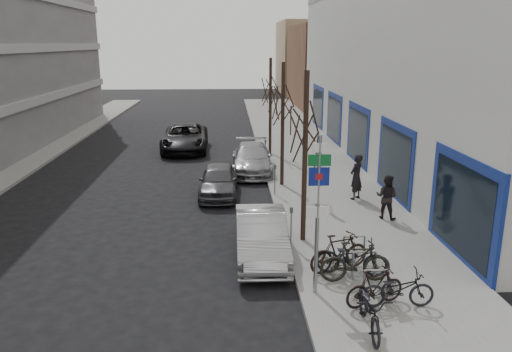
{
  "coord_description": "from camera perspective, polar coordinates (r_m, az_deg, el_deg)",
  "views": [
    {
      "loc": [
        0.28,
        -11.39,
        6.27
      ],
      "look_at": [
        1.15,
        4.59,
        2.0
      ],
      "focal_mm": 35.0,
      "sensor_mm": 36.0,
      "label": 1
    }
  ],
  "objects": [
    {
      "name": "bike_mid_inner",
      "position": [
        13.54,
        11.3,
        -9.53
      ],
      "size": [
        1.91,
        0.57,
        1.16
      ],
      "primitive_type": "imported",
      "rotation": [
        0.0,
        0.0,
        1.57
      ],
      "color": "black",
      "rests_on": "sidewalk_east"
    },
    {
      "name": "meter_front",
      "position": [
        15.46,
        4.05,
        -5.35
      ],
      "size": [
        0.1,
        0.08,
        1.27
      ],
      "color": "gray",
      "rests_on": "sidewalk_east"
    },
    {
      "name": "lane_car",
      "position": [
        30.29,
        -8.12,
        4.37
      ],
      "size": [
        2.71,
        5.7,
        1.57
      ],
      "primitive_type": "imported",
      "rotation": [
        0.0,
        0.0,
        0.02
      ],
      "color": "black",
      "rests_on": "ground"
    },
    {
      "name": "tree_near",
      "position": [
        15.22,
        5.73,
        6.69
      ],
      "size": [
        1.8,
        1.8,
        5.5
      ],
      "color": "black",
      "rests_on": "ground"
    },
    {
      "name": "bike_far_inner",
      "position": [
        14.07,
        9.49,
        -8.54
      ],
      "size": [
        1.92,
        1.17,
        1.12
      ],
      "primitive_type": "imported",
      "rotation": [
        0.0,
        0.0,
        1.93
      ],
      "color": "black",
      "rests_on": "sidewalk_east"
    },
    {
      "name": "bike_rack",
      "position": [
        13.7,
        12.25,
        -9.61
      ],
      "size": [
        0.66,
        2.26,
        0.83
      ],
      "color": "gray",
      "rests_on": "sidewalk_east"
    },
    {
      "name": "highway_sign_pole",
      "position": [
        12.18,
        7.08,
        -3.41
      ],
      "size": [
        0.55,
        0.1,
        4.2
      ],
      "color": "gray",
      "rests_on": "ground"
    },
    {
      "name": "pedestrian_far",
      "position": [
        18.42,
        14.71,
        -2.29
      ],
      "size": [
        0.73,
        0.68,
        1.64
      ],
      "primitive_type": "imported",
      "rotation": [
        0.0,
        0.0,
        2.55
      ],
      "color": "black",
      "rests_on": "sidewalk_east"
    },
    {
      "name": "ground",
      "position": [
        13.0,
        -4.08,
        -13.93
      ],
      "size": [
        120.0,
        120.0,
        0.0
      ],
      "primitive_type": "plane",
      "color": "black",
      "rests_on": "ground"
    },
    {
      "name": "bike_mid_curb",
      "position": [
        13.91,
        10.88,
        -8.78
      ],
      "size": [
        2.01,
        1.02,
        1.18
      ],
      "primitive_type": "imported",
      "rotation": [
        0.0,
        0.0,
        1.33
      ],
      "color": "black",
      "rests_on": "sidewalk_east"
    },
    {
      "name": "tan_building_far",
      "position": [
        67.71,
        8.38,
        13.3
      ],
      "size": [
        13.0,
        12.0,
        9.0
      ],
      "primitive_type": "cube",
      "color": "#937A5B",
      "rests_on": "ground"
    },
    {
      "name": "bike_far_curb",
      "position": [
        12.57,
        15.9,
        -12.02
      ],
      "size": [
        1.78,
        0.54,
        1.09
      ],
      "primitive_type": "imported",
      "rotation": [
        0.0,
        0.0,
        1.57
      ],
      "color": "black",
      "rests_on": "sidewalk_east"
    },
    {
      "name": "pedestrian_near",
      "position": [
        20.42,
        11.39,
        -0.09
      ],
      "size": [
        0.79,
        0.79,
        1.85
      ],
      "primitive_type": "imported",
      "rotation": [
        0.0,
        0.0,
        3.92
      ],
      "color": "black",
      "rests_on": "sidewalk_east"
    },
    {
      "name": "brick_building_far",
      "position": [
        52.99,
        11.04,
        12.23
      ],
      "size": [
        12.0,
        14.0,
        8.0
      ],
      "primitive_type": "cube",
      "color": "brown",
      "rests_on": "ground"
    },
    {
      "name": "parked_car_mid",
      "position": [
        21.09,
        -4.3,
        -0.51
      ],
      "size": [
        1.67,
        3.94,
        1.33
      ],
      "primitive_type": "imported",
      "rotation": [
        0.0,
        0.0,
        -0.03
      ],
      "color": "#48474C",
      "rests_on": "ground"
    },
    {
      "name": "sidewalk_east",
      "position": [
        22.66,
        7.74,
        -1.06
      ],
      "size": [
        5.0,
        70.0,
        0.15
      ],
      "primitive_type": "cube",
      "color": "slate",
      "rests_on": "ground"
    },
    {
      "name": "tree_mid",
      "position": [
        21.62,
        3.1,
        9.18
      ],
      "size": [
        1.8,
        1.8,
        5.5
      ],
      "color": "black",
      "rests_on": "ground"
    },
    {
      "name": "bike_near_right",
      "position": [
        12.54,
        13.44,
        -12.21
      ],
      "size": [
        1.67,
        0.95,
        0.97
      ],
      "primitive_type": "imported",
      "rotation": [
        0.0,
        0.0,
        1.89
      ],
      "color": "black",
      "rests_on": "sidewalk_east"
    },
    {
      "name": "meter_mid",
      "position": [
        20.68,
        2.18,
        -0.07
      ],
      "size": [
        0.1,
        0.08,
        1.27
      ],
      "color": "gray",
      "rests_on": "sidewalk_east"
    },
    {
      "name": "parked_car_front",
      "position": [
        15.05,
        0.58,
        -6.78
      ],
      "size": [
        1.49,
        4.26,
        1.4
      ],
      "primitive_type": "imported",
      "rotation": [
        0.0,
        0.0,
        -0.0
      ],
      "color": "#AEAEB3",
      "rests_on": "ground"
    },
    {
      "name": "bike_near_left",
      "position": [
        11.48,
        12.93,
        -14.39
      ],
      "size": [
        0.65,
        1.9,
        1.14
      ],
      "primitive_type": "imported",
      "rotation": [
        0.0,
        0.0,
        -0.05
      ],
      "color": "black",
      "rests_on": "sidewalk_east"
    },
    {
      "name": "tree_far",
      "position": [
        28.07,
        1.67,
        10.52
      ],
      "size": [
        1.8,
        1.8,
        5.5
      ],
      "color": "black",
      "rests_on": "ground"
    },
    {
      "name": "parked_car_back",
      "position": [
        24.85,
        -0.45,
        2.0
      ],
      "size": [
        2.11,
        4.89,
        1.4
      ],
      "primitive_type": "imported",
      "rotation": [
        0.0,
        0.0,
        -0.03
      ],
      "color": "#9A9A9E",
      "rests_on": "ground"
    },
    {
      "name": "meter_back",
      "position": [
        26.01,
        1.08,
        3.07
      ],
      "size": [
        0.1,
        0.08,
        1.27
      ],
      "color": "gray",
      "rests_on": "sidewalk_east"
    }
  ]
}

